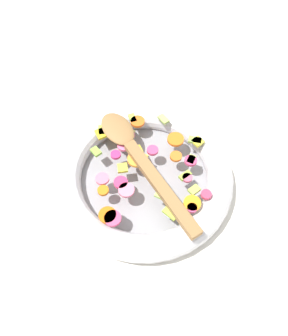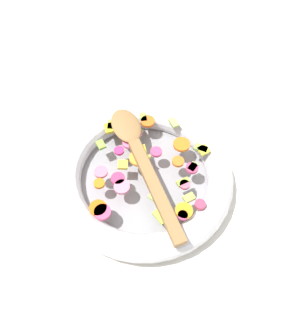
% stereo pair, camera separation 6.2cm
% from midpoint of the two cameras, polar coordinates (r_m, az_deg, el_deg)
% --- Properties ---
extents(ground_plane, '(4.00, 4.00, 0.00)m').
position_cam_midpoint_polar(ground_plane, '(0.66, -2.67, -2.55)').
color(ground_plane, silver).
extents(skillet, '(0.35, 0.35, 0.05)m').
position_cam_midpoint_polar(skillet, '(0.64, -2.75, -1.56)').
color(skillet, gray).
rests_on(skillet, ground_plane).
extents(chopped_vegetables, '(0.26, 0.27, 0.01)m').
position_cam_midpoint_polar(chopped_vegetables, '(0.62, -2.92, 0.81)').
color(chopped_vegetables, orange).
rests_on(chopped_vegetables, skillet).
extents(wooden_spoon, '(0.07, 0.31, 0.01)m').
position_cam_midpoint_polar(wooden_spoon, '(0.62, -4.03, 2.03)').
color(wooden_spoon, olive).
rests_on(wooden_spoon, chopped_vegetables).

